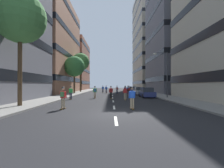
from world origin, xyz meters
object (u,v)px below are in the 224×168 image
Objects in this scene: skater_5 at (132,97)px; skater_11 at (103,89)px; street_tree_near at (81,62)px; skater_10 at (129,90)px; parked_car_far at (139,91)px; street_tree_mid at (74,66)px; skater_7 at (125,89)px; skater_1 at (63,96)px; skater_6 at (111,91)px; skater_4 at (95,91)px; skater_0 at (71,92)px; street_tree_far at (20,18)px; skater_9 at (125,92)px; skater_2 at (117,89)px; streetlamp_right at (165,70)px; skater_8 at (128,90)px; skater_3 at (106,89)px; parked_car_mid at (147,93)px; parked_car_near at (132,90)px.

skater_11 is at bearing 97.63° from skater_5.
street_tree_near reaches higher than skater_10.
street_tree_near is (-13.47, 10.64, 7.22)m from parked_car_far.
skater_10 is (11.01, -7.26, -4.90)m from street_tree_mid.
skater_7 is (10.95, -7.78, -6.90)m from street_tree_near.
skater_1 is 10.20m from skater_6.
skater_7 is (5.33, 10.76, 0.00)m from skater_4.
skater_0 is (2.63, -13.40, -4.93)m from street_tree_mid.
skater_0 is at bearing 100.17° from skater_1.
street_tree_far is (0.00, -20.44, 1.86)m from street_tree_mid.
skater_2 is at bearing 92.51° from skater_9.
street_tree_near is 5.68× the size of skater_11.
streetlamp_right reaches higher than skater_8.
skater_10 is at bearing 50.14° from street_tree_far.
street_tree_far is 5.56× the size of skater_5.
street_tree_near is at bearing 97.35° from skater_0.
skater_3 and skater_5 have the same top height.
parked_car_near is at bearing 90.00° from parked_car_mid.
skater_7 is (1.74, 0.57, 0.00)m from skater_2.
skater_4 is (5.63, -18.54, -6.90)m from street_tree_near.
parked_car_near is at bearing 71.67° from skater_1.
skater_4 is 1.00× the size of skater_5.
parked_car_far is at bearing -52.18° from skater_11.
skater_6 is 11.84m from skater_7.
skater_3 is at bearing 22.92° from street_tree_mid.
streetlamp_right is 3.65× the size of skater_2.
skater_5 is at bearing -120.86° from streetlamp_right.
street_tree_mid reaches higher than skater_2.
skater_2 is at bearing 91.12° from skater_5.
skater_3 is 7.59m from skater_8.
skater_10 is at bearing -33.40° from street_tree_mid.
skater_6 is 9.54m from skater_8.
street_tree_far is 5.56× the size of skater_6.
skater_2 is 1.00× the size of skater_10.
parked_car_far is 18.51m from skater_5.
street_tree_mid is at bearing -157.08° from skater_3.
parked_car_far is at bearing -38.30° from street_tree_near.
parked_car_far is at bearing 51.32° from street_tree_far.
skater_7 is at bearing -108.98° from parked_car_near.
street_tree_far is at bearing -129.86° from skater_10.
skater_3 and skater_11 have the same top height.
skater_7 is at bearing -3.99° from street_tree_mid.
skater_5 is (-6.06, -10.15, -3.15)m from streetlamp_right.
skater_11 is at bearing -8.29° from street_tree_near.
skater_2 is 1.00× the size of skater_7.
skater_9 is 6.81m from skater_10.
skater_8 is at bearing -42.41° from street_tree_near.
parked_car_near is at bearing 25.97° from street_tree_mid.
skater_6 is at bearing -16.65° from skater_4.
skater_11 is (-5.39, 9.44, 0.00)m from skater_8.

